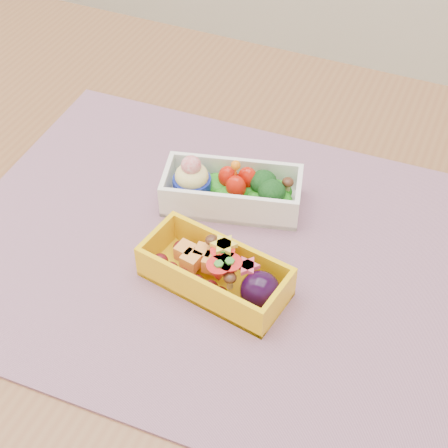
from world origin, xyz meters
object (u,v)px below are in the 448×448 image
at_px(table, 218,285).
at_px(bento_white, 231,190).
at_px(bento_yellow, 218,272).
at_px(placemat, 216,250).

height_order(table, bento_white, bento_white).
height_order(table, bento_yellow, bento_yellow).
height_order(placemat, bento_yellow, bento_yellow).
bearing_deg(bento_white, placemat, -94.55).
relative_size(table, bento_yellow, 7.46).
bearing_deg(placemat, table, 110.96).
bearing_deg(bento_yellow, bento_white, 116.22).
relative_size(table, bento_white, 7.07).
relative_size(bento_white, bento_yellow, 1.05).
bearing_deg(bento_yellow, table, 123.46).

